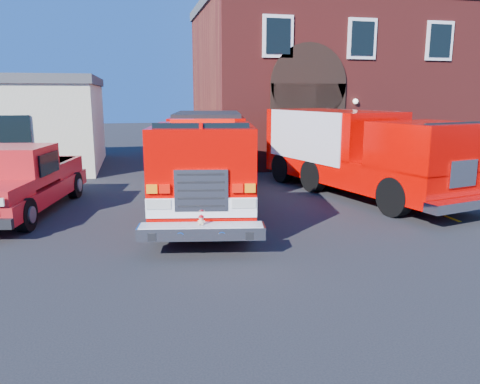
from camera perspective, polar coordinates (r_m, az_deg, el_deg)
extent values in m
plane|color=black|center=(12.23, -1.25, -4.85)|extent=(100.00, 100.00, 0.00)
cube|color=yellow|center=(15.68, 21.93, -1.97)|extent=(0.12, 3.00, 0.01)
cube|color=yellow|center=(18.16, 16.61, 0.18)|extent=(0.12, 3.00, 0.01)
cube|color=yellow|center=(20.78, 12.59, 1.80)|extent=(0.12, 3.00, 0.01)
cube|color=maroon|center=(27.89, 11.48, 12.56)|extent=(15.00, 10.00, 8.00)
cube|color=#46494C|center=(28.28, 11.85, 21.09)|extent=(15.20, 10.20, 0.50)
cube|color=black|center=(21.96, 8.23, 7.73)|extent=(3.60, 0.12, 4.00)
cylinder|color=black|center=(21.92, 8.39, 12.95)|extent=(3.60, 0.12, 3.60)
cube|color=black|center=(21.54, 4.66, 18.40)|extent=(1.40, 0.10, 1.80)
cube|color=black|center=(23.03, 14.67, 17.63)|extent=(1.40, 0.10, 1.80)
cube|color=black|center=(25.08, 23.18, 16.58)|extent=(1.40, 0.10, 1.80)
cube|color=black|center=(21.03, -25.73, 6.53)|extent=(1.20, 0.10, 1.40)
cylinder|color=black|center=(11.87, -9.69, -2.81)|extent=(0.53, 1.13, 1.09)
cylinder|color=black|center=(11.80, 0.84, -2.73)|extent=(0.53, 1.13, 1.09)
cube|color=#D20300|center=(14.81, -4.08, 1.39)|extent=(4.00, 9.18, 0.89)
cube|color=#D20300|center=(16.91, -3.94, 6.57)|extent=(3.20, 4.71, 1.58)
cube|color=#D20300|center=(11.80, -4.51, 4.56)|extent=(2.99, 3.55, 1.48)
cube|color=black|center=(10.53, -4.76, 5.85)|extent=(2.15, 0.46, 0.93)
cube|color=red|center=(11.72, -4.57, 8.54)|extent=(1.61, 0.61, 0.14)
cube|color=white|center=(10.40, -4.71, -1.95)|extent=(2.44, 0.50, 0.43)
cube|color=silver|center=(10.31, -4.75, 0.17)|extent=(1.18, 0.27, 0.93)
cube|color=silver|center=(10.26, -4.72, -4.84)|extent=(2.82, 1.02, 0.28)
cube|color=#B7B7BF|center=(16.98, -8.17, 6.50)|extent=(0.67, 3.51, 1.28)
cube|color=#B7B7BF|center=(16.92, 0.30, 6.60)|extent=(0.67, 3.51, 1.28)
sphere|color=beige|center=(10.20, -4.74, -3.69)|extent=(0.15, 0.15, 0.13)
sphere|color=beige|center=(10.17, -4.75, -3.18)|extent=(0.12, 0.12, 0.11)
sphere|color=beige|center=(10.17, -4.98, -2.95)|extent=(0.05, 0.05, 0.04)
sphere|color=beige|center=(10.17, -4.52, -2.95)|extent=(0.05, 0.05, 0.04)
ellipsoid|color=#B6040F|center=(10.16, -4.75, -2.99)|extent=(0.13, 0.13, 0.06)
cylinder|color=#B6040F|center=(10.16, -4.75, -3.09)|extent=(0.15, 0.15, 0.01)
cylinder|color=black|center=(13.37, -24.70, -2.54)|extent=(0.47, 0.93, 0.88)
cube|color=#B3171C|center=(15.55, -25.22, -0.08)|extent=(3.31, 6.38, 0.50)
cube|color=#B3171C|center=(15.11, -25.99, 2.95)|extent=(2.37, 2.33, 1.11)
cube|color=#B3171C|center=(17.09, -23.06, 2.59)|extent=(2.43, 2.66, 0.61)
cylinder|color=black|center=(14.32, 18.30, -0.57)|extent=(0.64, 1.22, 1.17)
cylinder|color=black|center=(16.04, 24.24, 0.25)|extent=(0.64, 1.22, 1.17)
cube|color=#D20300|center=(17.19, 14.19, 2.72)|extent=(4.61, 8.88, 0.96)
cube|color=#D20300|center=(18.28, 11.12, 7.23)|extent=(3.85, 5.79, 1.59)
cube|color=#D20300|center=(14.95, 21.85, 5.24)|extent=(3.19, 3.11, 1.38)
cube|color=#B7B7BF|center=(17.50, 7.61, 6.81)|extent=(1.11, 4.34, 1.80)
cube|color=#B7B7BF|center=(19.13, 14.30, 6.96)|extent=(1.11, 4.34, 1.80)
cube|color=silver|center=(14.21, 26.02, -1.28)|extent=(2.90, 1.15, 0.27)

